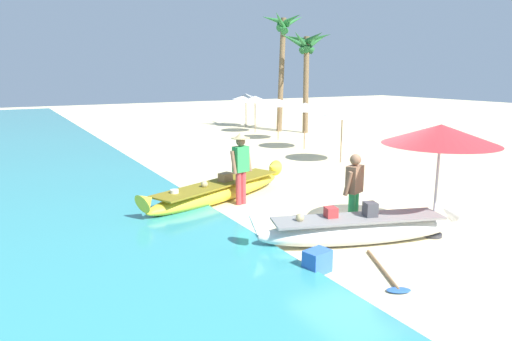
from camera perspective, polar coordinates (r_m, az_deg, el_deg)
ground_plane at (r=10.40m, az=12.98°, el=-5.74°), size 80.00×80.00×0.00m
boat_white_foreground at (r=8.79m, az=12.48°, el=-7.08°), size 4.01×1.83×0.78m
boat_yellow_midground at (r=11.39m, az=-4.55°, el=-2.53°), size 4.66×2.39×0.76m
person_vendor_hatted at (r=10.94m, az=-1.90°, el=0.88°), size 0.58×0.44×1.74m
person_tourist_customer at (r=9.31m, az=12.06°, el=-2.15°), size 0.58×0.37×1.57m
patio_umbrella_large at (r=9.24m, az=21.91°, el=4.11°), size 2.14×2.14×2.19m
parasol_row_0 at (r=16.32m, az=10.65°, el=7.03°), size 1.60×1.60×1.91m
parasol_row_1 at (r=19.01m, az=6.10°, el=7.86°), size 1.60×1.60×1.91m
parasol_row_2 at (r=21.65m, az=2.80°, el=8.42°), size 1.60×1.60×1.91m
parasol_row_3 at (r=24.36m, az=-0.12°, el=8.84°), size 1.60×1.60×1.91m
parasol_row_4 at (r=26.95m, az=-1.26°, el=9.15°), size 1.60×1.60×1.91m
palm_tree_tall_inland at (r=25.01m, az=3.37°, el=16.02°), size 2.49×2.50×6.20m
palm_tree_leaning_seaward at (r=24.34m, az=6.26°, el=14.72°), size 2.93×2.91×5.23m
cooler_box at (r=7.52m, az=7.59°, el=-11.09°), size 0.46×0.37×0.37m
paddle at (r=7.61m, az=16.01°, el=-12.44°), size 0.89×1.52×0.05m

